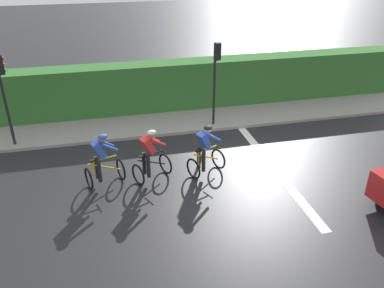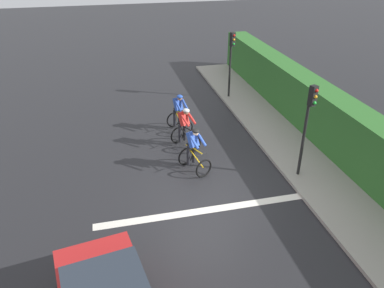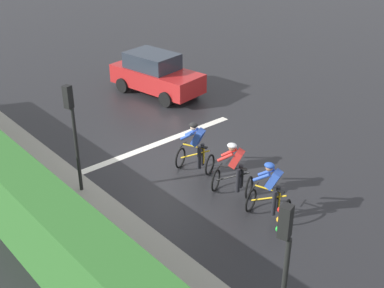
{
  "view_description": "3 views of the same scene",
  "coord_description": "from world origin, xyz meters",
  "px_view_note": "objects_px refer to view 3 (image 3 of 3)",
  "views": [
    {
      "loc": [
        -10.39,
        4.36,
        6.67
      ],
      "look_at": [
        0.71,
        1.73,
        0.74
      ],
      "focal_mm": 36.89,
      "sensor_mm": 36.0,
      "label": 1
    },
    {
      "loc": [
        -2.66,
        -9.6,
        7.29
      ],
      "look_at": [
        -0.07,
        1.35,
        1.13
      ],
      "focal_mm": 35.53,
      "sensor_mm": 36.0,
      "label": 2
    },
    {
      "loc": [
        9.12,
        11.8,
        8.09
      ],
      "look_at": [
        0.1,
        1.35,
        0.94
      ],
      "focal_mm": 47.01,
      "sensor_mm": 36.0,
      "label": 3
    }
  ],
  "objects_px": {
    "cyclist_lead": "(271,192)",
    "car_red": "(156,74)",
    "cyclist_mid": "(196,149)",
    "traffic_light_far_junction": "(284,259)",
    "cyclist_second": "(234,171)",
    "traffic_light_near_crossing": "(72,124)"
  },
  "relations": [
    {
      "from": "cyclist_lead",
      "to": "car_red",
      "type": "height_order",
      "value": "car_red"
    },
    {
      "from": "cyclist_lead",
      "to": "cyclist_mid",
      "type": "height_order",
      "value": "same"
    },
    {
      "from": "car_red",
      "to": "traffic_light_far_junction",
      "type": "height_order",
      "value": "traffic_light_far_junction"
    },
    {
      "from": "cyclist_lead",
      "to": "cyclist_second",
      "type": "height_order",
      "value": "same"
    },
    {
      "from": "cyclist_lead",
      "to": "cyclist_mid",
      "type": "bearing_deg",
      "value": -92.16
    },
    {
      "from": "cyclist_mid",
      "to": "traffic_light_near_crossing",
      "type": "relative_size",
      "value": 0.5
    },
    {
      "from": "cyclist_mid",
      "to": "car_red",
      "type": "distance_m",
      "value": 6.9
    },
    {
      "from": "car_red",
      "to": "cyclist_mid",
      "type": "bearing_deg",
      "value": 63.29
    },
    {
      "from": "cyclist_lead",
      "to": "cyclist_second",
      "type": "bearing_deg",
      "value": -92.44
    },
    {
      "from": "traffic_light_far_junction",
      "to": "traffic_light_near_crossing",
      "type": "bearing_deg",
      "value": -89.59
    },
    {
      "from": "cyclist_mid",
      "to": "traffic_light_far_junction",
      "type": "height_order",
      "value": "traffic_light_far_junction"
    },
    {
      "from": "cyclist_mid",
      "to": "traffic_light_near_crossing",
      "type": "height_order",
      "value": "traffic_light_near_crossing"
    },
    {
      "from": "cyclist_lead",
      "to": "cyclist_second",
      "type": "distance_m",
      "value": 1.43
    },
    {
      "from": "cyclist_second",
      "to": "cyclist_mid",
      "type": "height_order",
      "value": "same"
    },
    {
      "from": "cyclist_mid",
      "to": "traffic_light_near_crossing",
      "type": "xyz_separation_m",
      "value": [
        3.4,
        -1.3,
        1.43
      ]
    },
    {
      "from": "car_red",
      "to": "cyclist_second",
      "type": "bearing_deg",
      "value": 68.17
    },
    {
      "from": "cyclist_second",
      "to": "cyclist_lead",
      "type": "bearing_deg",
      "value": 87.56
    },
    {
      "from": "cyclist_lead",
      "to": "car_red",
      "type": "bearing_deg",
      "value": -109.06
    },
    {
      "from": "car_red",
      "to": "traffic_light_far_junction",
      "type": "relative_size",
      "value": 1.29
    },
    {
      "from": "cyclist_lead",
      "to": "car_red",
      "type": "relative_size",
      "value": 0.38
    },
    {
      "from": "cyclist_lead",
      "to": "traffic_light_near_crossing",
      "type": "bearing_deg",
      "value": -53.63
    },
    {
      "from": "traffic_light_far_junction",
      "to": "cyclist_second",
      "type": "bearing_deg",
      "value": -126.55
    }
  ]
}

